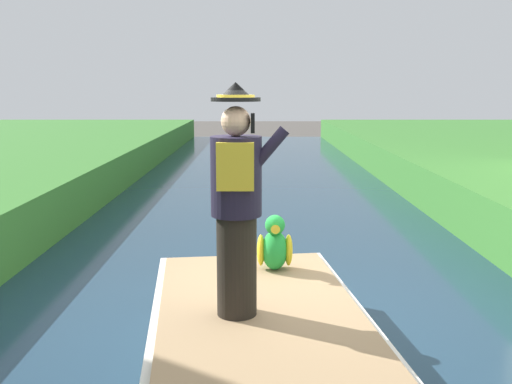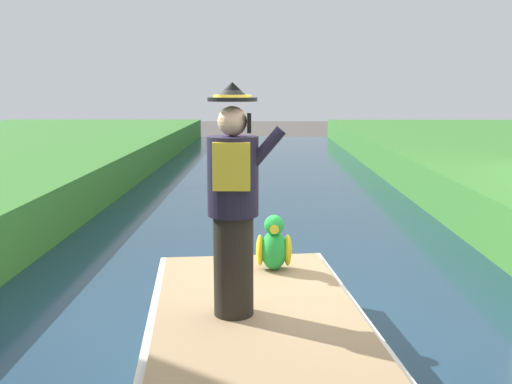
% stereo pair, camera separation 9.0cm
% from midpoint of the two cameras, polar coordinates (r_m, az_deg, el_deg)
% --- Properties ---
extents(ground_plane, '(80.00, 80.00, 0.00)m').
position_cam_midpoint_polar(ground_plane, '(5.82, 0.12, -15.26)').
color(ground_plane, '#4C4742').
extents(canal_water, '(6.49, 48.00, 0.10)m').
position_cam_midpoint_polar(canal_water, '(5.80, 0.12, -14.81)').
color(canal_water, '#1E384C').
rests_on(canal_water, ground).
extents(boat, '(2.27, 4.38, 0.61)m').
position_cam_midpoint_polar(boat, '(4.62, 0.20, -16.86)').
color(boat, silver).
rests_on(boat, canal_water).
extents(person_pirate, '(0.61, 0.42, 1.85)m').
position_cam_midpoint_polar(person_pirate, '(4.47, -2.70, -1.02)').
color(person_pirate, black).
rests_on(person_pirate, boat).
extents(parrot_plush, '(0.36, 0.35, 0.57)m').
position_cam_midpoint_polar(parrot_plush, '(5.75, 1.24, -5.41)').
color(parrot_plush, green).
rests_on(parrot_plush, boat).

